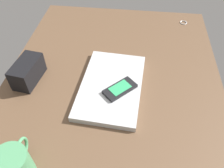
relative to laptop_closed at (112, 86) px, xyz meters
The scene contains 6 objects.
desk_surface 4.64cm from the laptop_closed, behind, with size 120.00×80.00×3.00cm, color brown.
laptop_closed is the anchor object (origin of this frame).
cell_phone_on_laptop 4.35cm from the laptop_closed, 130.66° to the right, with size 12.02×12.04×1.26cm.
coffee_mug 39.51cm from the laptop_closed, 148.43° to the left, with size 12.43×8.79×9.91cm.
desk_organizer 30.78cm from the laptop_closed, 88.67° to the left, with size 13.47×7.09×8.03cm, color black.
key_ring 55.24cm from the laptop_closed, 32.40° to the right, with size 3.35×3.35×0.36cm, color silver.
Camera 1 is at (-50.61, -6.63, 63.40)cm, focal length 36.48 mm.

